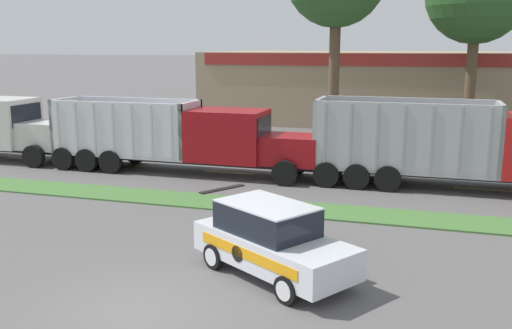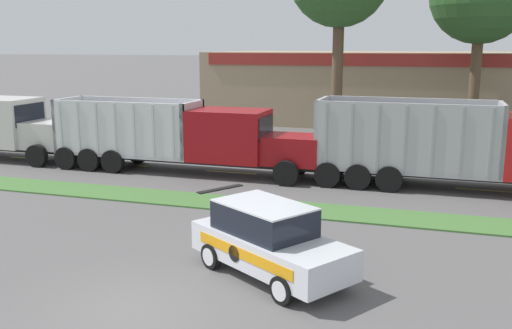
# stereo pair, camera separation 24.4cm
# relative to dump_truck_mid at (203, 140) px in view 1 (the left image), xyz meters

# --- Properties ---
(ground_plane) EXTENTS (600.00, 600.00, 0.00)m
(ground_plane) POSITION_rel_dump_truck_mid_xyz_m (3.73, -12.91, -1.53)
(ground_plane) COLOR #5B5959
(grass_verge) EXTENTS (120.00, 1.86, 0.06)m
(grass_verge) POSITION_rel_dump_truck_mid_xyz_m (3.73, -4.39, -1.50)
(grass_verge) COLOR #477538
(grass_verge) RESTS_ON ground_plane
(centre_line_2) EXTENTS (2.40, 0.14, 0.01)m
(centre_line_2) POSITION_rel_dump_truck_mid_xyz_m (-9.75, 0.55, -1.52)
(centre_line_2) COLOR yellow
(centre_line_2) RESTS_ON ground_plane
(centre_line_3) EXTENTS (2.40, 0.14, 0.01)m
(centre_line_3) POSITION_rel_dump_truck_mid_xyz_m (-4.35, 0.55, -1.52)
(centre_line_3) COLOR yellow
(centre_line_3) RESTS_ON ground_plane
(centre_line_4) EXTENTS (2.40, 0.14, 0.01)m
(centre_line_4) POSITION_rel_dump_truck_mid_xyz_m (1.05, 0.55, -1.52)
(centre_line_4) COLOR yellow
(centre_line_4) RESTS_ON ground_plane
(centre_line_5) EXTENTS (2.40, 0.14, 0.01)m
(centre_line_5) POSITION_rel_dump_truck_mid_xyz_m (6.45, 0.55, -1.52)
(centre_line_5) COLOR yellow
(centre_line_5) RESTS_ON ground_plane
(centre_line_6) EXTENTS (2.40, 0.14, 0.01)m
(centre_line_6) POSITION_rel_dump_truck_mid_xyz_m (11.85, 0.55, -1.52)
(centre_line_6) COLOR yellow
(centre_line_6) RESTS_ON ground_plane
(dump_truck_mid) EXTENTS (12.34, 2.61, 3.20)m
(dump_truck_mid) POSITION_rel_dump_truck_mid_xyz_m (0.00, 0.00, 0.00)
(dump_truck_mid) COLOR black
(dump_truck_mid) RESTS_ON ground_plane
(dump_truck_far_right) EXTENTS (12.38, 2.82, 3.48)m
(dump_truck_far_right) POSITION_rel_dump_truck_mid_xyz_m (12.39, 0.38, 0.09)
(dump_truck_far_right) COLOR black
(dump_truck_far_right) RESTS_ON ground_plane
(rally_car) EXTENTS (4.63, 3.84, 1.84)m
(rally_car) POSITION_rel_dump_truck_mid_xyz_m (5.97, -10.19, -0.61)
(rally_car) COLOR silver
(rally_car) RESTS_ON ground_plane
(store_building_backdrop) EXTENTS (30.16, 12.10, 5.14)m
(store_building_backdrop) POSITION_rel_dump_truck_mid_xyz_m (8.35, 21.31, 1.05)
(store_building_backdrop) COLOR #9E896B
(store_building_backdrop) RESTS_ON ground_plane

